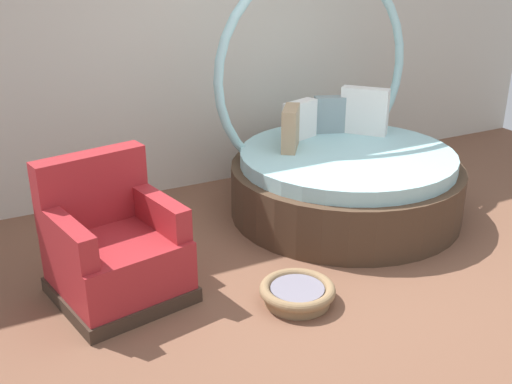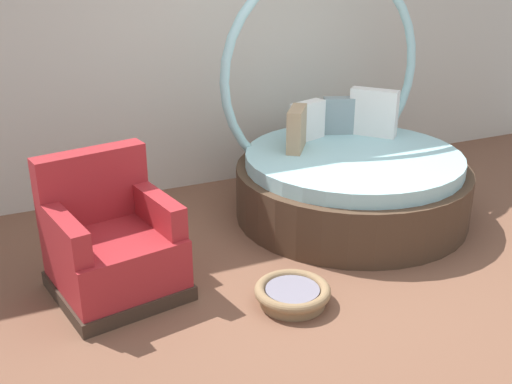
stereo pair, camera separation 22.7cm
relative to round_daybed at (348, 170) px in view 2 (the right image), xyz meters
The scene contains 5 objects.
ground_plane 1.31m from the round_daybed, 122.42° to the right, with size 8.00×8.00×0.02m, color brown.
back_wall 1.82m from the round_daybed, 118.64° to the left, with size 8.00×0.12×3.15m, color beige.
round_daybed is the anchor object (origin of this frame).
red_armchair 2.20m from the round_daybed, 167.90° to the right, with size 0.93×0.93×0.94m.
pet_basket 1.62m from the round_daybed, 134.67° to the right, with size 0.51×0.51×0.13m.
Camera 2 is at (-2.11, -3.17, 2.25)m, focal length 43.10 mm.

